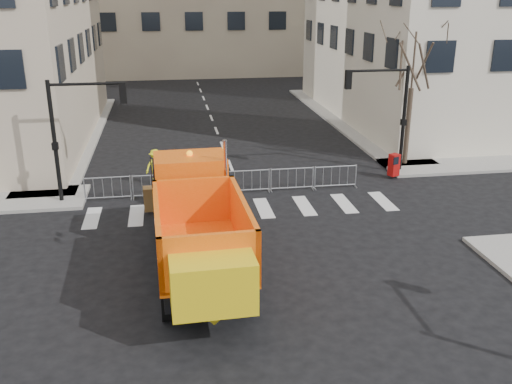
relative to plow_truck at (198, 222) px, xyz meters
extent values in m
plane|color=black|center=(2.43, 0.04, -1.83)|extent=(120.00, 120.00, 0.00)
cube|color=gray|center=(2.43, 8.54, -1.76)|extent=(64.00, 5.00, 0.15)
cylinder|color=black|center=(-5.57, 7.54, 0.87)|extent=(0.18, 0.18, 5.40)
cylinder|color=black|center=(10.93, 9.54, 0.87)|extent=(0.18, 0.18, 5.40)
cube|color=black|center=(-0.01, 0.25, -0.80)|extent=(2.76, 7.90, 0.49)
cylinder|color=black|center=(-1.24, 3.03, -1.24)|extent=(0.42, 1.21, 1.19)
cylinder|color=black|center=(1.04, 3.11, -1.24)|extent=(0.42, 1.21, 1.19)
cylinder|color=black|center=(-1.10, -1.20, -1.24)|extent=(0.42, 1.21, 1.19)
cylinder|color=black|center=(1.18, -1.13, -1.24)|extent=(0.42, 1.21, 1.19)
cylinder|color=black|center=(-1.05, -2.61, -1.24)|extent=(0.42, 1.21, 1.19)
cylinder|color=black|center=(1.23, -2.54, -1.24)|extent=(0.42, 1.21, 1.19)
cube|color=#FF600E|center=(-0.13, 3.72, -0.04)|extent=(2.34, 1.81, 1.09)
cube|color=#FF600E|center=(-0.08, 2.31, 0.61)|extent=(2.56, 1.82, 1.96)
cylinder|color=silver|center=(1.09, 1.53, 0.99)|extent=(0.15, 0.15, 2.61)
cube|color=#FF600E|center=(0.04, -1.27, 0.34)|extent=(2.87, 4.87, 1.79)
cube|color=yellow|center=(0.14, -4.20, 0.01)|extent=(2.21, 1.16, 1.41)
cube|color=brown|center=(-0.19, 5.57, -1.13)|extent=(3.50, 0.74, 1.22)
imported|color=black|center=(-0.17, 6.80, -1.01)|extent=(0.71, 0.70, 1.65)
imported|color=black|center=(-0.97, 6.60, -0.95)|extent=(0.95, 0.79, 1.76)
imported|color=black|center=(-0.50, 5.79, -0.99)|extent=(0.72, 1.07, 1.69)
imported|color=yellow|center=(-1.45, 9.42, -0.88)|extent=(1.19, 1.00, 1.60)
cube|color=#AA0E0D|center=(10.20, 8.56, -1.13)|extent=(0.57, 0.54, 1.10)
camera|label=1|loc=(-0.81, -17.03, 7.11)|focal=40.00mm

